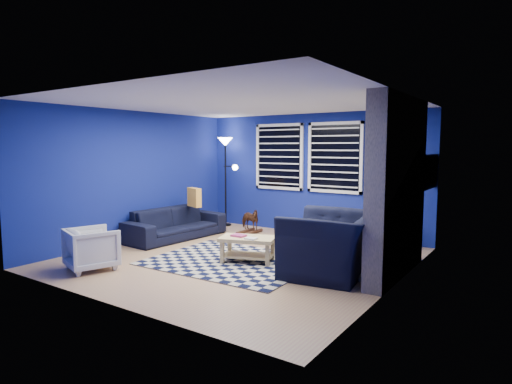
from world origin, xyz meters
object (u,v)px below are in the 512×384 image
tv (429,172)px  rocking_horse (249,219)px  sofa (176,223)px  armchair_bent (92,249)px  coffee_table (248,244)px  armchair_big (331,244)px  cabinet (383,230)px  floor_lamp (226,154)px

tv → rocking_horse: bearing=-175.8°
tv → sofa: bearing=-161.3°
armchair_bent → coffee_table: size_ratio=0.71×
sofa → armchair_big: bearing=-94.1°
cabinet → tv: bearing=-31.4°
tv → sofa: 4.77m
armchair_big → floor_lamp: (-3.59, 2.19, 1.22)m
sofa → floor_lamp: floor_lamp is taller
floor_lamp → coffee_table: bearing=-46.0°
rocking_horse → cabinet: (2.67, 0.50, -0.02)m
armchair_big → cabinet: bearing=170.8°
sofa → rocking_horse: bearing=-32.6°
tv → armchair_bent: bearing=-136.2°
tv → floor_lamp: 4.45m
sofa → armchair_bent: bearing=-163.3°
sofa → coffee_table: 2.30m
tv → rocking_horse: (-3.48, -0.25, -1.10)m
coffee_table → cabinet: bearing=59.9°
armchair_big → armchair_bent: (-3.04, -1.74, -0.13)m
armchair_big → armchair_bent: armchair_big is taller
coffee_table → floor_lamp: 3.51m
armchair_big → coffee_table: size_ratio=1.40×
tv → cabinet: 1.40m
coffee_table → floor_lamp: (-2.25, 2.33, 1.36)m
sofa → armchair_big: 3.59m
tv → sofa: (-4.40, -1.49, -1.10)m
sofa → armchair_big: (3.55, -0.51, 0.14)m
sofa → cabinet: size_ratio=2.75×
tv → armchair_big: tv is taller
tv → floor_lamp: (-4.44, 0.19, 0.26)m
tv → coffee_table: size_ratio=1.03×
tv → rocking_horse: 3.66m
sofa → cabinet: bearing=-60.1°
tv → coffee_table: 3.25m
rocking_horse → floor_lamp: (-0.96, 0.45, 1.35)m
armchair_big → coffee_table: armchair_big is taller
cabinet → floor_lamp: (-3.63, -0.06, 1.37)m
armchair_bent → cabinet: size_ratio=0.90×
cabinet → armchair_bent: bearing=-141.9°
armchair_big → coffee_table: (-1.35, -0.14, -0.15)m
sofa → armchair_big: size_ratio=1.53×
armchair_bent → floor_lamp: floor_lamp is taller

